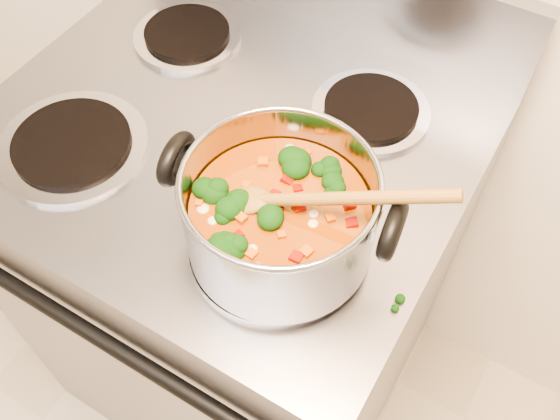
{
  "coord_description": "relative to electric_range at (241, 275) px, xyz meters",
  "views": [
    {
      "loc": [
        0.4,
        0.64,
        1.63
      ],
      "look_at": [
        0.18,
        1.02,
        1.01
      ],
      "focal_mm": 40.0,
      "sensor_mm": 36.0,
      "label": 1
    }
  ],
  "objects": [
    {
      "name": "stockpot",
      "position": [
        0.18,
        -0.14,
        0.53
      ],
      "size": [
        0.3,
        0.24,
        0.15
      ],
      "rotation": [
        0.0,
        0.0,
        0.14
      ],
      "color": "#98989F",
      "rests_on": "electric_range"
    },
    {
      "name": "cooktop_crumbs",
      "position": [
        0.21,
        -0.15,
        0.46
      ],
      "size": [
        0.29,
        0.32,
        0.01
      ],
      "color": "black",
      "rests_on": "electric_range"
    },
    {
      "name": "electric_range",
      "position": [
        0.0,
        0.0,
        0.0
      ],
      "size": [
        0.74,
        0.67,
        1.08
      ],
      "color": "gray",
      "rests_on": "ground"
    },
    {
      "name": "wooden_spoon",
      "position": [
        0.2,
        -0.14,
        0.57
      ],
      "size": [
        0.28,
        0.11,
        0.11
      ],
      "rotation": [
        0.0,
        0.0,
        0.3
      ],
      "color": "olive",
      "rests_on": "stockpot"
    }
  ]
}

